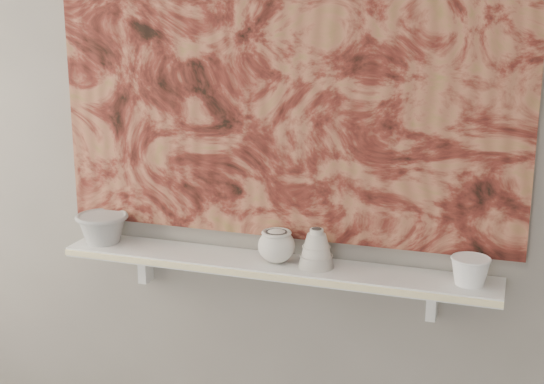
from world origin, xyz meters
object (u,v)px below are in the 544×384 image
at_px(bowl_grey, 102,228).
at_px(cup_cream, 277,246).
at_px(shelf, 274,266).
at_px(bell_vessel, 316,248).
at_px(painting, 282,64).
at_px(bowl_white, 470,271).

xyz_separation_m(bowl_grey, cup_cream, (0.62, 0.00, 0.00)).
height_order(shelf, bowl_grey, bowl_grey).
xyz_separation_m(shelf, bell_vessel, (0.14, 0.00, 0.08)).
relative_size(painting, bowl_white, 12.99).
relative_size(shelf, painting, 0.93).
height_order(cup_cream, bowl_white, cup_cream).
xyz_separation_m(cup_cream, bell_vessel, (0.13, 0.00, 0.01)).
relative_size(bowl_grey, bell_vessel, 1.44).
height_order(painting, bowl_grey, painting).
distance_m(shelf, cup_cream, 0.07).
bearing_deg(bowl_white, cup_cream, 180.00).
relative_size(shelf, bowl_white, 12.12).
xyz_separation_m(shelf, cup_cream, (0.01, 0.00, 0.07)).
xyz_separation_m(painting, bowl_white, (0.60, -0.08, -0.57)).
distance_m(painting, bell_vessel, 0.57).
bearing_deg(shelf, cup_cream, 0.00).
distance_m(painting, cup_cream, 0.56).
bearing_deg(painting, bowl_white, -7.65).
height_order(painting, bell_vessel, painting).
xyz_separation_m(bowl_grey, bell_vessel, (0.75, 0.00, 0.01)).
bearing_deg(painting, bell_vessel, -30.29).
height_order(cup_cream, bell_vessel, bell_vessel).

